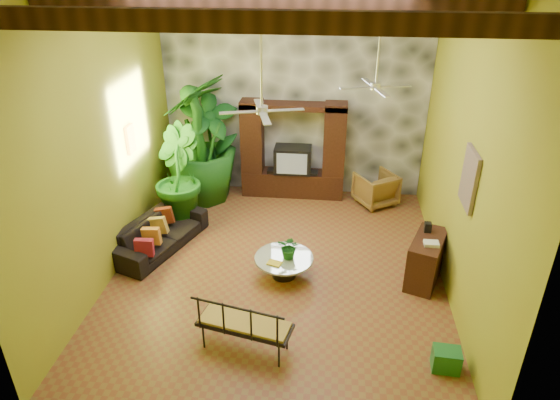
# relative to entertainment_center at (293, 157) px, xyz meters

# --- Properties ---
(ground) EXTENTS (7.00, 7.00, 0.00)m
(ground) POSITION_rel_entertainment_center_xyz_m (0.00, -3.14, -0.97)
(ground) COLOR brown
(ground) RESTS_ON ground
(back_wall) EXTENTS (6.00, 0.02, 5.00)m
(back_wall) POSITION_rel_entertainment_center_xyz_m (0.00, 0.36, 1.53)
(back_wall) COLOR #9C9423
(back_wall) RESTS_ON ground
(left_wall) EXTENTS (0.02, 7.00, 5.00)m
(left_wall) POSITION_rel_entertainment_center_xyz_m (-3.00, -3.14, 1.53)
(left_wall) COLOR #9C9423
(left_wall) RESTS_ON ground
(right_wall) EXTENTS (0.02, 7.00, 5.00)m
(right_wall) POSITION_rel_entertainment_center_xyz_m (3.00, -3.14, 1.53)
(right_wall) COLOR #9C9423
(right_wall) RESTS_ON ground
(stone_accent_wall) EXTENTS (5.98, 0.10, 4.98)m
(stone_accent_wall) POSITION_rel_entertainment_center_xyz_m (0.00, 0.30, 1.53)
(stone_accent_wall) COLOR #36393E
(stone_accent_wall) RESTS_ON ground
(entertainment_center) EXTENTS (2.40, 0.55, 2.30)m
(entertainment_center) POSITION_rel_entertainment_center_xyz_m (0.00, 0.00, 0.00)
(entertainment_center) COLOR black
(entertainment_center) RESTS_ON ground
(ceiling_fan_front) EXTENTS (1.28, 1.28, 1.86)m
(ceiling_fan_front) POSITION_rel_entertainment_center_xyz_m (-0.20, -3.54, 2.44)
(ceiling_fan_front) COLOR silver
(ceiling_fan_front) RESTS_ON ceiling
(ceiling_fan_back) EXTENTS (1.28, 1.28, 1.86)m
(ceiling_fan_back) POSITION_rel_entertainment_center_xyz_m (1.60, -1.94, 2.44)
(ceiling_fan_back) COLOR silver
(ceiling_fan_back) RESTS_ON ceiling
(wall_art_mask) EXTENTS (0.06, 0.32, 0.55)m
(wall_art_mask) POSITION_rel_entertainment_center_xyz_m (-2.96, -2.14, 1.13)
(wall_art_mask) COLOR gold
(wall_art_mask) RESTS_ON left_wall
(wall_art_painting) EXTENTS (0.06, 0.70, 0.90)m
(wall_art_painting) POSITION_rel_entertainment_center_xyz_m (2.96, -3.74, 1.33)
(wall_art_painting) COLOR #246187
(wall_art_painting) RESTS_ON right_wall
(sofa) EXTENTS (1.56, 2.35, 0.64)m
(sofa) POSITION_rel_entertainment_center_xyz_m (-2.43, -2.62, -0.65)
(sofa) COLOR black
(sofa) RESTS_ON ground
(wicker_armchair) EXTENTS (1.13, 1.14, 0.76)m
(wicker_armchair) POSITION_rel_entertainment_center_xyz_m (1.95, -0.27, -0.59)
(wicker_armchair) COLOR olive
(wicker_armchair) RESTS_ON ground
(tall_plant_a) EXTENTS (1.52, 1.25, 2.48)m
(tall_plant_a) POSITION_rel_entertainment_center_xyz_m (-1.91, -0.10, 0.27)
(tall_plant_a) COLOR #16561D
(tall_plant_a) RESTS_ON ground
(tall_plant_b) EXTENTS (1.42, 1.50, 2.15)m
(tall_plant_b) POSITION_rel_entertainment_center_xyz_m (-2.34, -1.54, 0.11)
(tall_plant_b) COLOR #1D681B
(tall_plant_b) RESTS_ON ground
(tall_plant_c) EXTENTS (2.02, 2.02, 2.93)m
(tall_plant_c) POSITION_rel_entertainment_center_xyz_m (-2.09, -0.38, 0.50)
(tall_plant_c) COLOR #1A5616
(tall_plant_c) RESTS_ON ground
(coffee_table) EXTENTS (1.07, 1.07, 0.40)m
(coffee_table) POSITION_rel_entertainment_center_xyz_m (0.12, -3.32, -0.71)
(coffee_table) COLOR black
(coffee_table) RESTS_ON ground
(centerpiece_plant) EXTENTS (0.49, 0.45, 0.44)m
(centerpiece_plant) POSITION_rel_entertainment_center_xyz_m (0.22, -3.32, -0.35)
(centerpiece_plant) COLOR #165617
(centerpiece_plant) RESTS_ON coffee_table
(yellow_tray) EXTENTS (0.29, 0.24, 0.03)m
(yellow_tray) POSITION_rel_entertainment_center_xyz_m (-0.02, -3.54, -0.55)
(yellow_tray) COLOR yellow
(yellow_tray) RESTS_ON coffee_table
(iron_bench) EXTENTS (1.48, 0.82, 0.57)m
(iron_bench) POSITION_rel_entertainment_center_xyz_m (-0.27, -5.29, -0.42)
(iron_bench) COLOR black
(iron_bench) RESTS_ON ground
(side_console) EXTENTS (0.84, 1.18, 0.87)m
(side_console) POSITION_rel_entertainment_center_xyz_m (2.65, -3.17, -0.53)
(side_console) COLOR #392312
(side_console) RESTS_ON ground
(green_bin) EXTENTS (0.41, 0.32, 0.34)m
(green_bin) POSITION_rel_entertainment_center_xyz_m (2.65, -5.31, -0.79)
(green_bin) COLOR #217C3E
(green_bin) RESTS_ON ground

